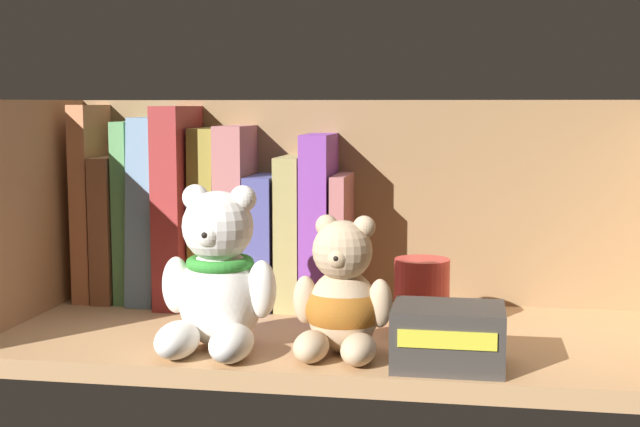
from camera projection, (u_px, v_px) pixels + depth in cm
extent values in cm
cube|color=tan|center=(338.00, 341.00, 96.00)|extent=(70.75, 31.04, 2.00)
cube|color=olive|center=(358.00, 209.00, 110.26)|extent=(73.15, 1.20, 26.76)
cube|color=tan|center=(21.00, 219.00, 100.59)|extent=(1.60, 33.44, 26.76)
cube|color=#BF744A|center=(95.00, 202.00, 112.15)|extent=(2.23, 10.49, 24.18)
cube|color=brown|center=(116.00, 227.00, 112.10)|extent=(2.51, 11.08, 17.86)
cube|color=#559254|center=(134.00, 211.00, 111.42)|extent=(1.91, 10.12, 22.18)
cube|color=#6B8EAF|center=(156.00, 209.00, 110.90)|extent=(4.19, 11.96, 22.76)
cube|color=maroon|center=(184.00, 204.00, 110.20)|extent=(3.33, 14.89, 24.05)
cube|color=olive|center=(211.00, 215.00, 109.78)|extent=(3.31, 10.03, 21.45)
cube|color=#A76363|center=(239.00, 215.00, 109.18)|extent=(3.41, 11.19, 21.72)
cube|color=#424585|center=(267.00, 239.00, 108.93)|extent=(3.24, 12.20, 15.82)
cube|color=#968B50|center=(294.00, 231.00, 108.23)|extent=(2.89, 11.31, 18.12)
cube|color=#7A3899|center=(321.00, 220.00, 107.51)|extent=(3.25, 12.43, 20.79)
cube|color=#A56161|center=(344.00, 240.00, 107.34)|extent=(1.70, 11.75, 16.06)
ellipsoid|color=white|center=(221.00, 298.00, 89.43)|extent=(8.46, 7.76, 9.95)
sphere|color=white|center=(218.00, 227.00, 88.05)|extent=(7.08, 7.08, 7.08)
sphere|color=white|center=(196.00, 198.00, 88.76)|extent=(2.65, 2.65, 2.65)
sphere|color=white|center=(243.00, 199.00, 87.63)|extent=(2.65, 2.65, 2.65)
sphere|color=white|center=(209.00, 234.00, 85.68)|extent=(2.65, 2.65, 2.65)
sphere|color=black|center=(206.00, 235.00, 84.77)|extent=(0.93, 0.93, 0.93)
ellipsoid|color=white|center=(177.00, 340.00, 85.88)|extent=(4.38, 6.87, 3.54)
ellipsoid|color=white|center=(231.00, 343.00, 84.62)|extent=(4.38, 6.87, 3.54)
ellipsoid|color=white|center=(176.00, 285.00, 89.82)|extent=(3.05, 3.05, 5.75)
ellipsoid|color=white|center=(262.00, 289.00, 87.77)|extent=(3.05, 3.05, 5.75)
torus|color=#318A2F|center=(220.00, 263.00, 88.99)|extent=(6.80, 6.80, 1.27)
ellipsoid|color=tan|center=(343.00, 311.00, 87.62)|extent=(7.03, 6.45, 8.27)
sphere|color=tan|center=(342.00, 250.00, 86.48)|extent=(5.88, 5.88, 5.88)
sphere|color=tan|center=(323.00, 226.00, 87.05)|extent=(2.21, 2.21, 2.21)
sphere|color=tan|center=(364.00, 227.00, 86.14)|extent=(2.21, 2.21, 2.21)
sphere|color=tan|center=(338.00, 258.00, 84.50)|extent=(2.21, 2.21, 2.21)
sphere|color=black|center=(336.00, 258.00, 83.75)|extent=(0.77, 0.77, 0.77)
ellipsoid|color=tan|center=(311.00, 346.00, 84.65)|extent=(3.60, 5.69, 2.94)
ellipsoid|color=tan|center=(358.00, 349.00, 83.64)|extent=(3.60, 5.69, 2.94)
ellipsoid|color=tan|center=(305.00, 300.00, 87.92)|extent=(2.52, 2.52, 4.78)
ellipsoid|color=tan|center=(380.00, 303.00, 86.27)|extent=(2.52, 2.52, 4.78)
ellipsoid|color=#95551A|center=(343.00, 309.00, 87.59)|extent=(7.61, 7.03, 5.79)
cylinder|color=#C63833|center=(422.00, 294.00, 96.56)|extent=(5.97, 5.97, 7.74)
cube|color=#38332D|center=(448.00, 336.00, 82.88)|extent=(10.30, 7.85, 5.74)
cube|color=gold|center=(447.00, 340.00, 78.88)|extent=(8.76, 0.16, 1.61)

